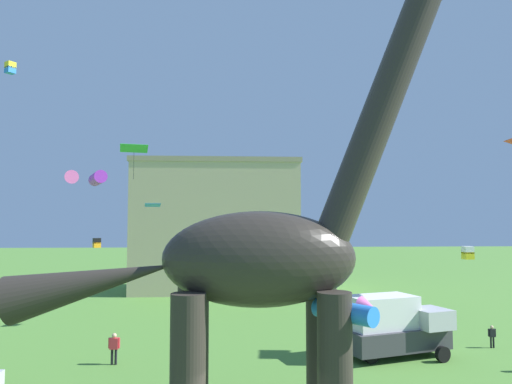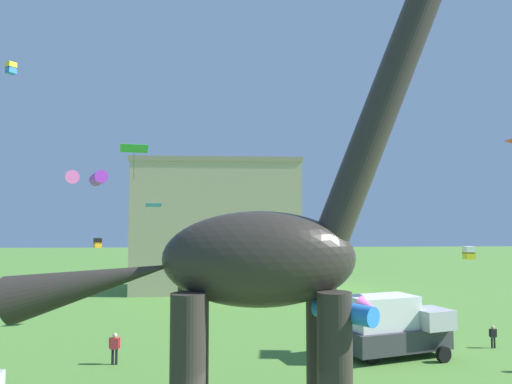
% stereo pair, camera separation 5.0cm
% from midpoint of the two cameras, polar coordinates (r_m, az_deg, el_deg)
% --- Properties ---
extents(dinosaur_sculpture, '(15.44, 3.27, 16.14)m').
position_cam_midpoint_polar(dinosaur_sculpture, '(16.21, 0.08, -8.13)').
color(dinosaur_sculpture, '#2D2823').
rests_on(dinosaur_sculpture, ground_plane).
extents(parked_box_truck, '(5.97, 3.65, 3.20)m').
position_cam_midpoint_polar(parked_box_truck, '(26.80, 16.35, -15.26)').
color(parked_box_truck, '#38383D').
rests_on(parked_box_truck, ground_plane).
extents(person_near_flyer, '(0.47, 0.21, 1.25)m').
position_cam_midpoint_polar(person_near_flyer, '(30.78, 26.67, -15.17)').
color(person_near_flyer, black).
rests_on(person_near_flyer, ground_plane).
extents(person_photographer, '(0.58, 0.25, 1.55)m').
position_cam_midpoint_polar(person_photographer, '(25.68, -16.89, -17.40)').
color(person_photographer, black).
rests_on(person_photographer, ground_plane).
extents(kite_near_high, '(2.42, 2.32, 0.68)m').
position_cam_midpoint_polar(kite_near_high, '(16.27, 11.19, -13.97)').
color(kite_near_high, '#287AE5').
extents(kite_high_right, '(0.57, 0.57, 0.58)m').
position_cam_midpoint_polar(kite_high_right, '(28.03, -27.71, 13.20)').
color(kite_high_right, yellow).
extents(kite_near_low, '(1.11, 0.91, 1.22)m').
position_cam_midpoint_polar(kite_near_low, '(17.62, -14.66, 5.11)').
color(kite_near_low, green).
extents(kite_drifting, '(1.20, 0.98, 0.23)m').
position_cam_midpoint_polar(kite_drifting, '(33.24, -12.47, -1.56)').
color(kite_drifting, '#287AE5').
extents(kite_trailing, '(0.57, 0.57, 0.60)m').
position_cam_midpoint_polar(kite_trailing, '(31.09, -18.80, -5.86)').
color(kite_trailing, black).
extents(kite_apex, '(2.54, 2.59, 0.74)m').
position_cam_midpoint_polar(kite_apex, '(27.62, -19.32, 1.60)').
color(kite_apex, purple).
extents(kite_far_right, '(0.67, 0.67, 0.92)m').
position_cam_midpoint_polar(kite_far_right, '(37.04, 24.27, -6.74)').
color(kite_far_right, white).
extents(background_building_block, '(16.98, 8.18, 13.48)m').
position_cam_midpoint_polar(background_building_block, '(49.42, -4.87, -4.06)').
color(background_building_block, '#CCB78E').
rests_on(background_building_block, ground_plane).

